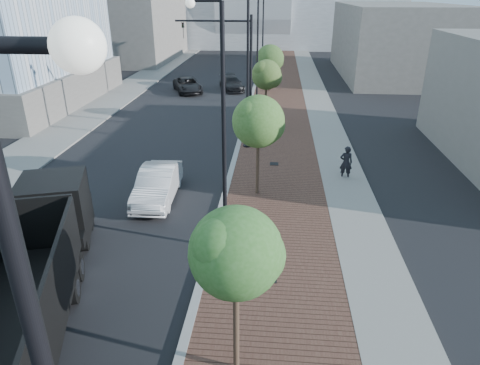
# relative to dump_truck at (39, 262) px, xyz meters

# --- Properties ---
(sidewalk) EXTENTS (7.00, 140.00, 0.12)m
(sidewalk) POSITION_rel_dump_truck_xyz_m (8.58, 33.45, -1.33)
(sidewalk) COLOR #4C2D23
(sidewalk) RESTS_ON ground
(concrete_strip) EXTENTS (2.40, 140.00, 0.13)m
(concrete_strip) POSITION_rel_dump_truck_xyz_m (11.28, 33.45, -1.32)
(concrete_strip) COLOR slate
(concrete_strip) RESTS_ON ground
(curb) EXTENTS (0.30, 140.00, 0.14)m
(curb) POSITION_rel_dump_truck_xyz_m (5.08, 33.45, -1.32)
(curb) COLOR gray
(curb) RESTS_ON ground
(west_sidewalk) EXTENTS (4.00, 140.00, 0.12)m
(west_sidewalk) POSITION_rel_dump_truck_xyz_m (-7.92, 33.45, -1.33)
(west_sidewalk) COLOR slate
(west_sidewalk) RESTS_ON ground
(dump_truck) EXTENTS (6.18, 13.43, 3.29)m
(dump_truck) POSITION_rel_dump_truck_xyz_m (0.00, 0.00, 0.00)
(dump_truck) COLOR black
(dump_truck) RESTS_ON ground
(white_sedan) EXTENTS (1.90, 4.89, 1.59)m
(white_sedan) POSITION_rel_dump_truck_xyz_m (1.86, 7.56, -0.59)
(white_sedan) COLOR silver
(white_sedan) RESTS_ON ground
(dark_car_mid) EXTENTS (4.10, 5.58, 1.41)m
(dark_car_mid) POSITION_rel_dump_truck_xyz_m (-1.50, 31.72, -0.68)
(dark_car_mid) COLOR black
(dark_car_mid) RESTS_ON ground
(dark_car_far) EXTENTS (3.30, 5.01, 1.35)m
(dark_car_far) POSITION_rel_dump_truck_xyz_m (2.80, 33.10, -0.71)
(dark_car_far) COLOR black
(dark_car_far) RESTS_ON ground
(pedestrian) EXTENTS (0.68, 0.45, 1.86)m
(pedestrian) POSITION_rel_dump_truck_xyz_m (11.34, 10.93, -0.45)
(pedestrian) COLOR black
(pedestrian) RESTS_ON ground
(streetlight_1) EXTENTS (1.44, 0.56, 9.21)m
(streetlight_1) POSITION_rel_dump_truck_xyz_m (5.57, 3.45, 2.96)
(streetlight_1) COLOR black
(streetlight_1) RESTS_ON ground
(streetlight_2) EXTENTS (1.72, 0.56, 9.28)m
(streetlight_2) POSITION_rel_dump_truck_xyz_m (5.68, 15.45, 3.43)
(streetlight_2) COLOR black
(streetlight_2) RESTS_ON ground
(streetlight_3) EXTENTS (1.44, 0.56, 9.21)m
(streetlight_3) POSITION_rel_dump_truck_xyz_m (5.57, 27.45, 2.96)
(streetlight_3) COLOR black
(streetlight_3) RESTS_ON ground
(streetlight_4) EXTENTS (1.72, 0.56, 9.28)m
(streetlight_4) POSITION_rel_dump_truck_xyz_m (5.68, 39.45, 3.43)
(streetlight_4) COLOR black
(streetlight_4) RESTS_ON ground
(traffic_mast) EXTENTS (5.09, 0.20, 8.00)m
(traffic_mast) POSITION_rel_dump_truck_xyz_m (4.78, 18.45, 3.60)
(traffic_mast) COLOR black
(traffic_mast) RESTS_ON ground
(tree_0) EXTENTS (2.32, 2.26, 4.93)m
(tree_0) POSITION_rel_dump_truck_xyz_m (6.73, -2.53, 2.40)
(tree_0) COLOR #382619
(tree_0) RESTS_ON ground
(tree_1) EXTENTS (2.51, 2.48, 5.05)m
(tree_1) POSITION_rel_dump_truck_xyz_m (6.73, 8.47, 2.41)
(tree_1) COLOR #382619
(tree_1) RESTS_ON ground
(tree_2) EXTENTS (2.23, 2.15, 4.92)m
(tree_2) POSITION_rel_dump_truck_xyz_m (6.72, 20.47, 2.44)
(tree_2) COLOR #382619
(tree_2) RESTS_ON ground
(tree_3) EXTENTS (2.74, 2.74, 4.64)m
(tree_3) POSITION_rel_dump_truck_xyz_m (6.73, 32.47, 1.88)
(tree_3) COLOR #382619
(tree_3) RESTS_ON ground
(convention_center) EXTENTS (50.00, 30.00, 50.00)m
(convention_center) POSITION_rel_dump_truck_xyz_m (3.08, 78.45, 4.62)
(convention_center) COLOR #9B9FA4
(convention_center) RESTS_ON ground
(commercial_block_nw) EXTENTS (14.00, 20.00, 10.00)m
(commercial_block_nw) POSITION_rel_dump_truck_xyz_m (-14.92, 53.45, 3.61)
(commercial_block_nw) COLOR slate
(commercial_block_nw) RESTS_ON ground
(commercial_block_ne) EXTENTS (12.00, 22.00, 8.00)m
(commercial_block_ne) POSITION_rel_dump_truck_xyz_m (21.08, 43.45, 2.61)
(commercial_block_ne) COLOR #615D57
(commercial_block_ne) RESTS_ON ground
(utility_cover_1) EXTENTS (0.50, 0.50, 0.02)m
(utility_cover_1) POSITION_rel_dump_truck_xyz_m (7.48, 1.45, -1.26)
(utility_cover_1) COLOR black
(utility_cover_1) RESTS_ON sidewalk
(utility_cover_2) EXTENTS (0.50, 0.50, 0.02)m
(utility_cover_2) POSITION_rel_dump_truck_xyz_m (7.48, 12.45, -1.26)
(utility_cover_2) COLOR black
(utility_cover_2) RESTS_ON sidewalk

